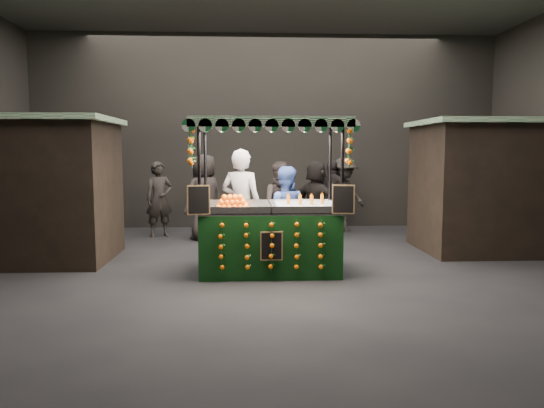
{
  "coord_description": "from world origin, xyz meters",
  "views": [
    {
      "loc": [
        -0.51,
        -8.44,
        1.99
      ],
      "look_at": [
        -0.07,
        0.31,
        1.09
      ],
      "focal_mm": 33.81,
      "sensor_mm": 36.0,
      "label": 1
    }
  ],
  "objects": [
    {
      "name": "shopper_5",
      "position": [
        1.12,
        3.37,
        0.89
      ],
      "size": [
        1.4,
        1.64,
        1.78
      ],
      "rotation": [
        0.0,
        0.0,
        2.21
      ],
      "color": "black",
      "rests_on": "ground"
    },
    {
      "name": "vendor_grey",
      "position": [
        -0.61,
        0.69,
        1.02
      ],
      "size": [
        0.86,
        0.7,
        2.03
      ],
      "rotation": [
        0.0,
        0.0,
        2.82
      ],
      "color": "slate",
      "rests_on": "ground"
    },
    {
      "name": "shopper_1",
      "position": [
        0.22,
        1.8,
        0.89
      ],
      "size": [
        0.89,
        0.71,
        1.79
      ],
      "rotation": [
        0.0,
        0.0,
        -0.03
      ],
      "color": "#2D2625",
      "rests_on": "ground"
    },
    {
      "name": "shopper_3",
      "position": [
        1.9,
        4.11,
        0.92
      ],
      "size": [
        1.36,
        1.16,
        1.83
      ],
      "rotation": [
        0.0,
        0.0,
        0.49
      ],
      "color": "#292421",
      "rests_on": "ground"
    },
    {
      "name": "juice_stall",
      "position": [
        -0.13,
        -0.18,
        0.78
      ],
      "size": [
        2.59,
        1.52,
        2.51
      ],
      "color": "black",
      "rests_on": "ground"
    },
    {
      "name": "shopper_4",
      "position": [
        -1.46,
        3.09,
        0.96
      ],
      "size": [
        1.12,
        1.06,
        1.93
      ],
      "rotation": [
        0.0,
        0.0,
        3.8
      ],
      "color": "#2B2523",
      "rests_on": "ground"
    },
    {
      "name": "neighbour_stall_left",
      "position": [
        -4.4,
        1.0,
        1.31
      ],
      "size": [
        3.0,
        2.2,
        2.6
      ],
      "color": "black",
      "rests_on": "ground"
    },
    {
      "name": "market_hall",
      "position": [
        0.0,
        0.0,
        3.38
      ],
      "size": [
        12.1,
        10.1,
        5.05
      ],
      "color": "black",
      "rests_on": "ground"
    },
    {
      "name": "shopper_2",
      "position": [
        1.56,
        3.83,
        0.89
      ],
      "size": [
        1.12,
        0.92,
        1.78
      ],
      "rotation": [
        0.0,
        0.0,
        2.59
      ],
      "color": "black",
      "rests_on": "ground"
    },
    {
      "name": "ground",
      "position": [
        0.0,
        0.0,
        0.0
      ],
      "size": [
        12.0,
        12.0,
        0.0
      ],
      "primitive_type": "plane",
      "color": "black",
      "rests_on": "ground"
    },
    {
      "name": "neighbour_stall_right",
      "position": [
        4.4,
        1.5,
        1.31
      ],
      "size": [
        3.0,
        2.2,
        2.6
      ],
      "color": "black",
      "rests_on": "ground"
    },
    {
      "name": "shopper_0",
      "position": [
        -2.54,
        3.55,
        0.88
      ],
      "size": [
        0.76,
        0.65,
        1.75
      ],
      "rotation": [
        0.0,
        0.0,
        0.44
      ],
      "color": "black",
      "rests_on": "ground"
    },
    {
      "name": "vendor_blue",
      "position": [
        0.18,
        0.8,
        0.86
      ],
      "size": [
        0.91,
        0.75,
        1.72
      ],
      "rotation": [
        0.0,
        0.0,
        3.02
      ],
      "color": "navy",
      "rests_on": "ground"
    }
  ]
}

